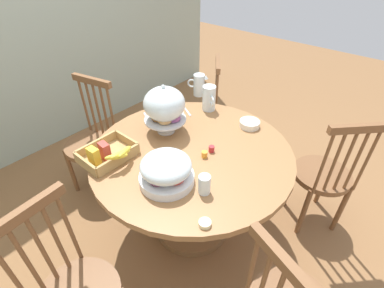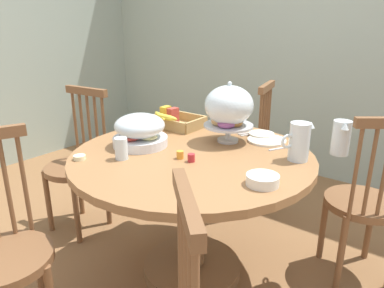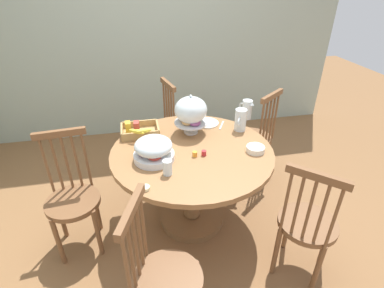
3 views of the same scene
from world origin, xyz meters
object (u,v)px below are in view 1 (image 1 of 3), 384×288
milk_pitcher (199,86)px  windsor_chair_far_side (92,144)px  cereal_basket (108,154)px  drinking_glass (204,184)px  fruit_platter_covered (166,170)px  china_plate_large (169,114)px  dining_table (192,174)px  butter_dish (205,223)px  china_plate_small (157,113)px  pastry_stand_with_dome (164,106)px  orange_juice_pitcher (209,99)px  windsor_chair_facing_door (201,114)px  windsor_chair_by_cabinet (324,177)px  cereal_bowl (250,124)px

milk_pitcher → windsor_chair_far_side: bearing=149.9°
cereal_basket → drinking_glass: 0.62m
fruit_platter_covered → china_plate_large: bearing=43.4°
dining_table → fruit_platter_covered: fruit_platter_covered is taller
butter_dish → milk_pitcher: bearing=40.8°
milk_pitcher → butter_dish: 1.32m
china_plate_small → milk_pitcher: bearing=-3.4°
pastry_stand_with_dome → orange_juice_pitcher: pastry_stand_with_dome is taller
china_plate_small → drinking_glass: size_ratio=1.36×
windsor_chair_facing_door → cereal_basket: windsor_chair_facing_door is taller
dining_table → cereal_basket: cereal_basket is taller
cereal_basket → china_plate_large: size_ratio=1.44×
windsor_chair_by_cabinet → windsor_chair_facing_door: (0.10, 1.20, 0.00)m
windsor_chair_far_side → china_plate_large: 0.70m
orange_juice_pitcher → cereal_bowl: bearing=-90.9°
windsor_chair_far_side → fruit_platter_covered: windsor_chair_far_side is taller
pastry_stand_with_dome → milk_pitcher: 0.60m
orange_juice_pitcher → windsor_chair_far_side: bearing=134.4°
windsor_chair_facing_door → orange_juice_pitcher: (-0.28, -0.30, 0.37)m
pastry_stand_with_dome → milk_pitcher: bearing=17.3°
windsor_chair_far_side → cereal_bowl: (0.65, -1.04, 0.31)m
windsor_chair_facing_door → fruit_platter_covered: 1.28m
fruit_platter_covered → cereal_basket: fruit_platter_covered is taller
windsor_chair_far_side → china_plate_small: 0.63m
butter_dish → drinking_glass: bearing=39.6°
fruit_platter_covered → china_plate_small: bearing=50.6°
orange_juice_pitcher → china_plate_large: size_ratio=0.87×
windsor_chair_far_side → drinking_glass: bearing=-92.1°
windsor_chair_facing_door → china_plate_small: 0.68m
pastry_stand_with_dome → butter_dish: bearing=-122.4°
windsor_chair_facing_door → pastry_stand_with_dome: pastry_stand_with_dome is taller
windsor_chair_by_cabinet → drinking_glass: (-0.88, 0.38, 0.34)m
dining_table → windsor_chair_far_side: bearing=101.4°
windsor_chair_far_side → cereal_bowl: size_ratio=6.96×
cereal_basket → cereal_bowl: 0.97m
windsor_chair_facing_door → cereal_bowl: size_ratio=6.96×
dining_table → fruit_platter_covered: 0.42m
cereal_bowl → windsor_chair_far_side: bearing=122.1°
cereal_basket → china_plate_small: (0.55, 0.16, -0.03)m
fruit_platter_covered → milk_pitcher: bearing=30.0°
windsor_chair_far_side → china_plate_large: (0.40, -0.50, 0.29)m
china_plate_small → butter_dish: 1.04m
windsor_chair_far_side → milk_pitcher: (0.80, -0.46, 0.37)m
dining_table → pastry_stand_with_dome: (0.05, 0.28, 0.40)m
orange_juice_pitcher → cereal_bowl: orange_juice_pitcher is taller
dining_table → fruit_platter_covered: (-0.30, -0.08, 0.29)m
windsor_chair_by_cabinet → windsor_chair_far_side: (-0.84, 1.58, 0.00)m
butter_dish → cereal_basket: bearing=90.2°
drinking_glass → dining_table: bearing=50.8°
windsor_chair_by_cabinet → china_plate_large: windsor_chair_by_cabinet is taller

